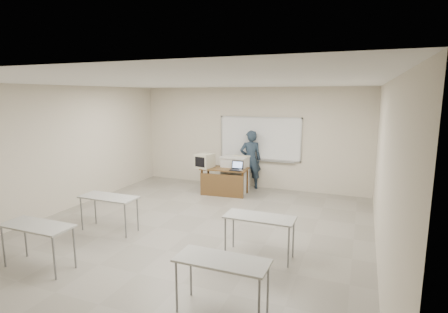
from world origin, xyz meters
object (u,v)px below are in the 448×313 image
at_px(laptop, 237,168).
at_px(instructor_desk, 223,177).
at_px(keyboard, 241,156).
at_px(podium, 235,174).
at_px(mouse, 241,170).
at_px(whiteboard, 260,139).
at_px(presenter, 251,160).
at_px(crt_monitor, 205,161).

bearing_deg(laptop, instructor_desk, 175.63).
xyz_separation_m(laptop, keyboard, (-0.05, 0.50, 0.26)).
relative_size(podium, mouse, 9.67).
height_order(mouse, keyboard, keyboard).
bearing_deg(laptop, mouse, -28.67).
distance_m(whiteboard, presenter, 0.67).
bearing_deg(mouse, whiteboard, 97.82).
height_order(whiteboard, keyboard, whiteboard).
bearing_deg(keyboard, podium, -145.11).
bearing_deg(mouse, presenter, 108.03).
distance_m(crt_monitor, laptop, 0.96).
height_order(laptop, keyboard, keyboard).
distance_m(keyboard, presenter, 0.53).
bearing_deg(crt_monitor, keyboard, 41.21).
bearing_deg(crt_monitor, presenter, 55.51).
xyz_separation_m(laptop, presenter, (0.09, 0.98, 0.07)).
relative_size(laptop, presenter, 0.18).
relative_size(instructor_desk, crt_monitor, 2.73).
relative_size(laptop, mouse, 2.96).
distance_m(instructor_desk, podium, 0.45).
distance_m(mouse, presenter, 1.06).
bearing_deg(keyboard, whiteboard, 69.85).
xyz_separation_m(whiteboard, laptop, (-0.30, -1.19, -0.67)).
xyz_separation_m(instructor_desk, podium, (0.20, 0.41, 0.01)).
bearing_deg(crt_monitor, instructor_desk, 13.68).
xyz_separation_m(whiteboard, podium, (-0.50, -0.77, -0.95)).
relative_size(podium, crt_monitor, 2.21).
relative_size(crt_monitor, laptop, 1.48).
xyz_separation_m(instructor_desk, crt_monitor, (-0.55, -0.02, 0.42)).
relative_size(whiteboard, instructor_desk, 1.92).
height_order(whiteboard, laptop, whiteboard).
bearing_deg(mouse, instructor_desk, -174.77).
bearing_deg(whiteboard, keyboard, -116.97).
xyz_separation_m(podium, crt_monitor, (-0.75, -0.42, 0.41)).
xyz_separation_m(crt_monitor, keyboard, (0.90, 0.50, 0.12)).
bearing_deg(crt_monitor, mouse, 8.17).
distance_m(instructor_desk, keyboard, 0.81).
relative_size(instructor_desk, laptop, 4.03).
height_order(podium, keyboard, keyboard).
bearing_deg(podium, keyboard, 27.62).
bearing_deg(whiteboard, podium, -123.07).
xyz_separation_m(mouse, presenter, (-0.06, 1.06, 0.10)).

